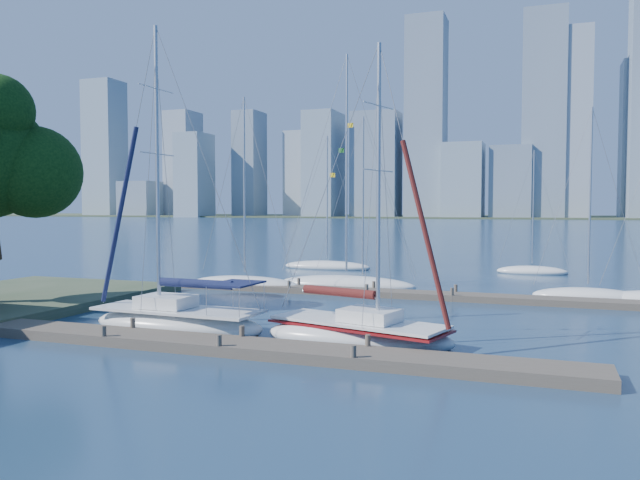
% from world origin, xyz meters
% --- Properties ---
extents(ground, '(700.00, 700.00, 0.00)m').
position_xyz_m(ground, '(0.00, 0.00, 0.00)').
color(ground, '#162848').
rests_on(ground, ground).
extents(near_dock, '(26.00, 2.00, 0.40)m').
position_xyz_m(near_dock, '(0.00, 0.00, 0.20)').
color(near_dock, '#4F463A').
rests_on(near_dock, ground).
extents(far_dock, '(30.00, 1.80, 0.36)m').
position_xyz_m(far_dock, '(2.00, 16.00, 0.18)').
color(far_dock, '#4F463A').
rests_on(far_dock, ground).
extents(far_shore, '(800.00, 100.00, 1.50)m').
position_xyz_m(far_shore, '(0.00, 320.00, 0.00)').
color(far_shore, '#38472D').
rests_on(far_shore, ground).
extents(sailboat_navy, '(8.23, 3.01, 13.73)m').
position_xyz_m(sailboat_navy, '(-4.09, 2.79, 1.11)').
color(sailboat_navy, white).
rests_on(sailboat_navy, ground).
extents(sailboat_maroon, '(8.00, 4.40, 12.07)m').
position_xyz_m(sailboat_maroon, '(4.05, 2.98, 0.98)').
color(sailboat_maroon, white).
rests_on(sailboat_maroon, ground).
extents(bg_boat_0, '(8.22, 4.37, 12.93)m').
position_xyz_m(bg_boat_0, '(-7.76, 16.61, 0.27)').
color(bg_boat_0, white).
rests_on(bg_boat_0, ground).
extents(bg_boat_1, '(9.47, 2.96, 15.66)m').
position_xyz_m(bg_boat_1, '(-1.38, 18.73, 0.30)').
color(bg_boat_1, white).
rests_on(bg_boat_1, ground).
extents(bg_boat_2, '(7.23, 2.83, 11.50)m').
position_xyz_m(bg_boat_2, '(-0.25, 18.72, 0.23)').
color(bg_boat_2, white).
rests_on(bg_boat_2, ground).
extents(bg_boat_4, '(6.42, 3.40, 11.37)m').
position_xyz_m(bg_boat_4, '(13.31, 18.50, 0.25)').
color(bg_boat_4, white).
rests_on(bg_boat_4, ground).
extents(bg_boat_6, '(7.97, 2.74, 11.80)m').
position_xyz_m(bg_boat_6, '(-6.85, 30.61, 0.24)').
color(bg_boat_6, white).
rests_on(bg_boat_6, ground).
extents(bg_boat_7, '(5.80, 3.22, 10.20)m').
position_xyz_m(bg_boat_7, '(10.01, 32.46, 0.22)').
color(bg_boat_7, white).
rests_on(bg_boat_7, ground).
extents(skyline, '(504.30, 51.31, 102.47)m').
position_xyz_m(skyline, '(21.00, 290.34, 33.92)').
color(skyline, gray).
rests_on(skyline, ground).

